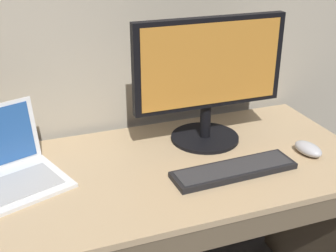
% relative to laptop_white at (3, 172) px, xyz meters
% --- Properties ---
extents(desk, '(1.58, 0.65, 0.71)m').
position_rel_laptop_white_xyz_m(desk, '(0.37, -0.08, -0.28)').
color(desk, tan).
rests_on(desk, ground).
extents(laptop_white, '(0.39, 0.36, 0.21)m').
position_rel_laptop_white_xyz_m(laptop_white, '(0.00, 0.00, 0.00)').
color(laptop_white, white).
rests_on(laptop_white, desk).
extents(external_monitor, '(0.53, 0.25, 0.44)m').
position_rel_laptop_white_xyz_m(external_monitor, '(0.69, 0.05, 0.21)').
color(external_monitor, black).
rests_on(external_monitor, desk).
extents(wired_keyboard, '(0.41, 0.12, 0.02)m').
position_rel_laptop_white_xyz_m(wired_keyboard, '(0.68, -0.18, -0.03)').
color(wired_keyboard, black).
rests_on(wired_keyboard, desk).
extents(computer_mouse, '(0.08, 0.12, 0.04)m').
position_rel_laptop_white_xyz_m(computer_mouse, '(0.97, -0.16, -0.02)').
color(computer_mouse, '#B7B7BC').
rests_on(computer_mouse, desk).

